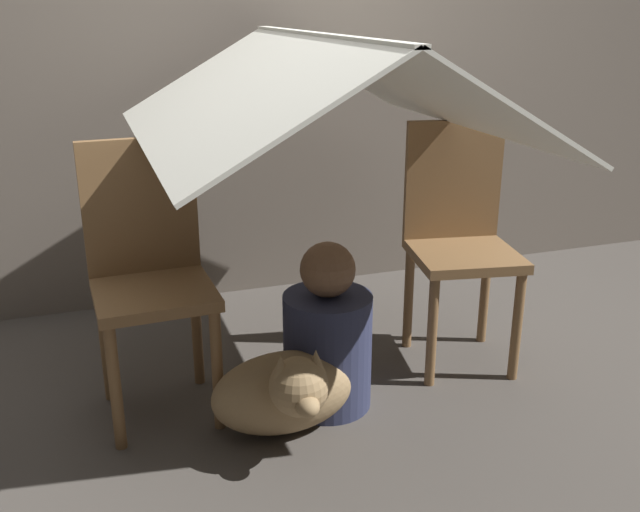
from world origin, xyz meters
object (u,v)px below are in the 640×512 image
(person_front, at_px, (328,339))
(dog, at_px, (286,391))
(chair_left, at_px, (149,269))
(chair_right, at_px, (459,234))

(person_front, height_order, dog, person_front)
(chair_left, xyz_separation_m, chair_right, (1.12, -0.00, 0.00))
(chair_left, height_order, person_front, chair_left)
(chair_right, bearing_deg, dog, -146.72)
(chair_left, bearing_deg, person_front, -21.98)
(chair_left, xyz_separation_m, dog, (0.35, -0.33, -0.33))
(person_front, bearing_deg, chair_left, 160.24)
(chair_left, height_order, dog, chair_left)
(chair_right, distance_m, person_front, 0.66)
(chair_left, distance_m, dog, 0.58)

